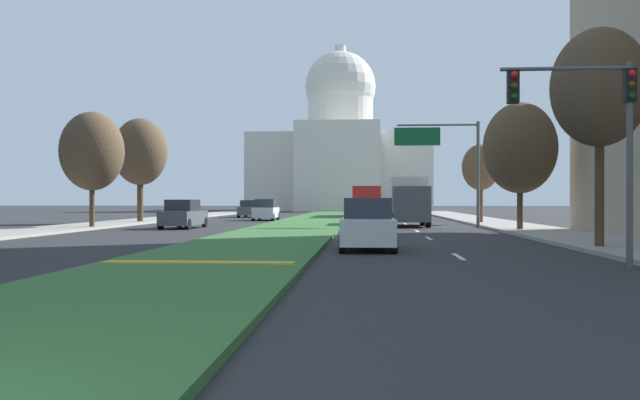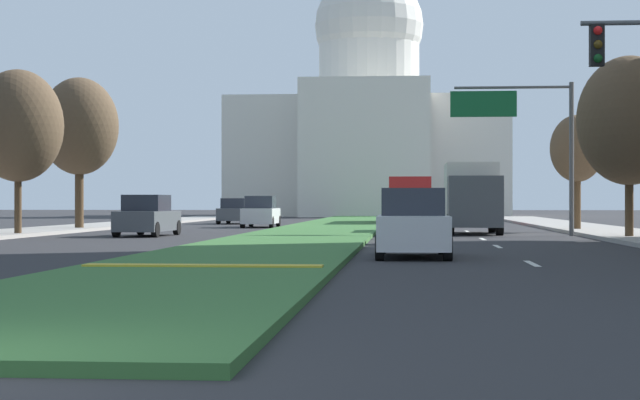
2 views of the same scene
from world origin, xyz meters
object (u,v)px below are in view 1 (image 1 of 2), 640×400
sedan_far_horizon (250,209)px  city_bus (367,199)px  capitol_building (340,154)px  overhead_guide_sign (447,152)px  street_tree_right_far (481,168)px  street_tree_right_mid (520,148)px  street_tree_left_far (140,152)px  street_tree_left_mid (92,151)px  sedan_lead_stopped (368,226)px  sedan_distant (266,210)px  traffic_light_near_right (595,118)px  street_tree_right_near (599,88)px  sedan_midblock (183,215)px  box_truck_delivery (409,201)px

sedan_far_horizon → city_bus: size_ratio=0.41×
capitol_building → sedan_far_horizon: capitol_building is taller
overhead_guide_sign → street_tree_right_far: overhead_guide_sign is taller
street_tree_right_mid → street_tree_left_far: 27.30m
street_tree_left_mid → street_tree_right_mid: bearing=-4.3°
sedan_lead_stopped → sedan_distant: bearing=104.8°
traffic_light_near_right → sedan_lead_stopped: 8.74m
sedan_lead_stopped → street_tree_right_mid: bearing=58.0°
street_tree_right_near → sedan_distant: street_tree_right_near is taller
capitol_building → street_tree_right_far: 60.75m
street_tree_right_near → sedan_distant: size_ratio=1.68×
overhead_guide_sign → sedan_distant: overhead_guide_sign is taller
sedan_lead_stopped → sedan_distant: size_ratio=0.92×
sedan_distant → city_bus: 12.25m
overhead_guide_sign → sedan_far_horizon: bearing=124.5°
street_tree_left_mid → street_tree_right_far: size_ratio=1.23×
sedan_midblock → sedan_far_horizon: bearing=90.9°
street_tree_left_mid → sedan_lead_stopped: street_tree_left_mid is taller
street_tree_right_near → street_tree_left_mid: bearing=148.4°
sedan_distant → street_tree_right_far: bearing=-25.3°
capitol_building → city_bus: bearing=-84.3°
capitol_building → street_tree_right_far: (12.23, -59.29, -5.04)m
street_tree_left_mid → sedan_lead_stopped: size_ratio=1.66×
sedan_far_horizon → street_tree_left_mid: bearing=-100.0°
sedan_far_horizon → box_truck_delivery: size_ratio=0.70×
city_bus → street_tree_right_mid: bearing=-73.6°
city_bus → street_tree_left_far: bearing=-135.5°
overhead_guide_sign → street_tree_left_far: 22.52m
capitol_building → sedan_far_horizon: 43.32m
sedan_distant → street_tree_right_near: bearing=-62.9°
sedan_lead_stopped → overhead_guide_sign: bearing=74.7°
street_tree_left_far → box_truck_delivery: 20.04m
sedan_distant → sedan_far_horizon: size_ratio=1.01×
box_truck_delivery → sedan_lead_stopped: bearing=-97.6°
street_tree_right_near → sedan_far_horizon: size_ratio=1.70×
sedan_far_horizon → street_tree_right_mid: bearing=-55.4°
street_tree_left_mid → sedan_lead_stopped: (16.18, -14.93, -3.75)m
sedan_midblock → sedan_far_horizon: sedan_midblock is taller
street_tree_left_mid → street_tree_right_far: 25.92m
sedan_far_horizon → box_truck_delivery: bearing=-55.8°
sedan_far_horizon → city_bus: 11.54m
street_tree_right_near → sedan_midblock: 25.32m
street_tree_left_mid → box_truck_delivery: bearing=17.0°
street_tree_left_far → city_bus: street_tree_left_far is taller
street_tree_right_far → street_tree_right_mid: bearing=-89.0°
street_tree_right_near → sedan_far_horizon: (-19.35, 41.52, -4.74)m
capitol_building → street_tree_right_near: (12.11, -83.43, -3.48)m
street_tree_left_mid → sedan_distant: 19.13m
sedan_distant → sedan_far_horizon: 10.07m
street_tree_right_near → box_truck_delivery: (-5.13, 20.59, -3.86)m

